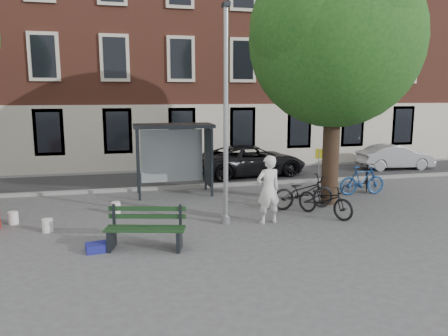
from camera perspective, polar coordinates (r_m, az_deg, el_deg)
name	(u,v)px	position (r m, az deg, el deg)	size (l,w,h in m)	color
ground	(226,223)	(12.74, 0.24, -7.25)	(90.00, 90.00, 0.00)	#4C4C4F
road	(189,178)	(19.42, -4.61, -1.34)	(40.00, 4.00, 0.01)	#28282B
curb_near	(197,186)	(17.47, -3.61, -2.38)	(40.00, 0.25, 0.12)	gray
curb_far	(183,169)	(21.35, -5.43, -0.19)	(40.00, 0.25, 0.12)	gray
building_row	(170,33)	(25.22, -7.02, 17.12)	(30.00, 8.00, 14.00)	brown
lamppost	(226,127)	(12.22, 0.25, 5.34)	(0.28, 0.35, 6.11)	#9EA0A3
tree_right	(338,33)	(15.03, 14.64, 16.67)	(5.76, 5.60, 8.20)	black
bus_shelter	(184,143)	(16.21, -5.27, 3.30)	(2.85, 1.45, 2.62)	#1E2328
painter	(268,190)	(12.60, 5.81, -2.82)	(0.72, 0.48, 1.99)	silver
bench	(146,230)	(10.81, -10.19, -8.02)	(2.00, 1.06, 0.98)	#1E2328
bike_a	(303,192)	(14.42, 10.31, -3.12)	(0.73, 2.10, 1.10)	black
bike_b	(362,180)	(16.95, 17.61, -1.55)	(0.51, 1.79, 1.08)	navy
bike_c	(325,200)	(13.68, 13.07, -4.05)	(0.69, 1.98, 1.04)	black
bike_d	(367,177)	(17.90, 18.17, -1.07)	(0.49, 1.72, 1.04)	black
car_dark	(252,160)	(20.02, 3.67, 1.01)	(2.30, 5.00, 1.39)	black
car_silver	(395,157)	(23.29, 21.45, 1.37)	(1.29, 3.69, 1.21)	#A8AAAF
blue_crate	(98,247)	(10.98, -16.15, -9.92)	(0.55, 0.40, 0.20)	navy
bucket_a	(47,225)	(12.87, -22.07, -6.96)	(0.28, 0.28, 0.36)	white
bucket_b	(13,218)	(14.02, -25.82, -5.89)	(0.28, 0.28, 0.36)	white
bucket_c	(116,208)	(14.17, -13.92, -5.03)	(0.28, 0.28, 0.36)	white
notice_sign	(319,162)	(16.98, 12.28, 0.77)	(0.27, 0.14, 1.65)	#9EA0A3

